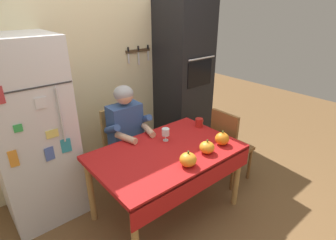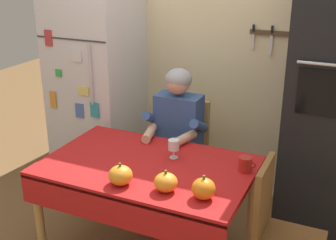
{
  "view_description": "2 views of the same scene",
  "coord_description": "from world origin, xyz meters",
  "views": [
    {
      "loc": [
        -1.41,
        -1.6,
        2.04
      ],
      "look_at": [
        0.14,
        0.25,
        0.97
      ],
      "focal_mm": 28.54,
      "sensor_mm": 36.0,
      "label": 1
    },
    {
      "loc": [
        1.24,
        -2.28,
        2.07
      ],
      "look_at": [
        0.09,
        0.24,
        1.02
      ],
      "focal_mm": 47.27,
      "sensor_mm": 36.0,
      "label": 2
    }
  ],
  "objects": [
    {
      "name": "pumpkin_medium",
      "position": [
        0.26,
        -0.18,
        0.8
      ],
      "size": [
        0.14,
        0.14,
        0.14
      ],
      "color": "orange",
      "rests_on": "dining_table"
    },
    {
      "name": "wall_oven",
      "position": [
        1.05,
        1.0,
        1.05
      ],
      "size": [
        0.6,
        0.64,
        2.1
      ],
      "color": "black",
      "rests_on": "ground"
    },
    {
      "name": "pumpkin_small",
      "position": [
        0.5,
        -0.16,
        0.8
      ],
      "size": [
        0.14,
        0.14,
        0.15
      ],
      "color": "orange",
      "rests_on": "dining_table"
    },
    {
      "name": "wine_glass",
      "position": [
        0.12,
        0.26,
        0.83
      ],
      "size": [
        0.08,
        0.08,
        0.13
      ],
      "color": "white",
      "rests_on": "dining_table"
    },
    {
      "name": "refrigerator",
      "position": [
        -0.95,
        0.96,
        0.9
      ],
      "size": [
        0.68,
        0.71,
        1.8
      ],
      "color": "silver",
      "rests_on": "ground"
    },
    {
      "name": "coffee_mug",
      "position": [
        0.62,
        0.27,
        0.79
      ],
      "size": [
        0.11,
        0.09,
        0.1
      ],
      "color": "#B2231E",
      "rests_on": "dining_table"
    },
    {
      "name": "dining_table",
      "position": [
        0.0,
        0.08,
        0.66
      ],
      "size": [
        1.4,
        0.9,
        0.74
      ],
      "color": "tan",
      "rests_on": "ground"
    },
    {
      "name": "back_wall_assembly",
      "position": [
        0.05,
        1.35,
        1.3
      ],
      "size": [
        3.7,
        0.13,
        2.6
      ],
      "color": "beige",
      "rests_on": "ground"
    },
    {
      "name": "seated_person",
      "position": [
        -0.05,
        0.68,
        0.74
      ],
      "size": [
        0.47,
        0.55,
        1.25
      ],
      "color": "#38384C",
      "rests_on": "ground"
    },
    {
      "name": "chair_right_side",
      "position": [
        0.9,
        0.05,
        0.51
      ],
      "size": [
        0.4,
        0.4,
        0.93
      ],
      "color": "brown",
      "rests_on": "ground"
    },
    {
      "name": "chair_behind_person",
      "position": [
        -0.05,
        0.87,
        0.51
      ],
      "size": [
        0.4,
        0.4,
        0.93
      ],
      "color": "tan",
      "rests_on": "ground"
    },
    {
      "name": "pumpkin_large",
      "position": [
        -0.02,
        -0.22,
        0.8
      ],
      "size": [
        0.15,
        0.15,
        0.14
      ],
      "color": "orange",
      "rests_on": "dining_table"
    }
  ]
}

